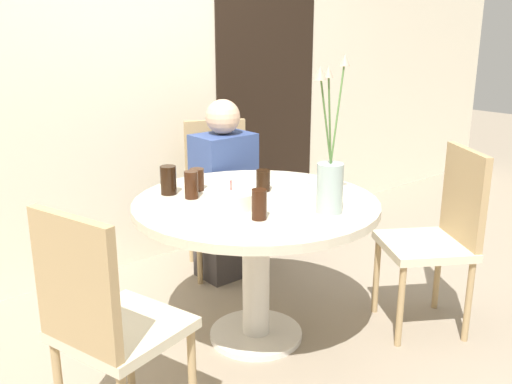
% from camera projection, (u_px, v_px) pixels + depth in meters
% --- Properties ---
extents(ground_plane, '(16.00, 16.00, 0.00)m').
position_uv_depth(ground_plane, '(256.00, 336.00, 2.82)').
color(ground_plane, gray).
extents(wall_back, '(8.00, 0.05, 2.60)m').
position_uv_depth(wall_back, '(122.00, 57.00, 3.35)').
color(wall_back, beige).
rests_on(wall_back, ground_plane).
extents(doorway_panel, '(0.90, 0.01, 2.05)m').
position_uv_depth(doorway_panel, '(267.00, 91.00, 4.10)').
color(doorway_panel, black).
rests_on(doorway_panel, ground_plane).
extents(dining_table, '(1.13, 1.13, 0.71)m').
position_uv_depth(dining_table, '(256.00, 228.00, 2.66)').
color(dining_table, beige).
rests_on(dining_table, ground_plane).
extents(chair_right_flank, '(0.53, 0.53, 0.92)m').
position_uv_depth(chair_right_flank, '(219.00, 187.00, 3.52)').
color(chair_right_flank, beige).
rests_on(chair_right_flank, ground_plane).
extents(chair_left_flank, '(0.49, 0.49, 0.92)m').
position_uv_depth(chair_left_flank, '(104.00, 317.00, 1.95)').
color(chair_left_flank, beige).
rests_on(chair_left_flank, ground_plane).
extents(chair_near_front, '(0.55, 0.55, 0.92)m').
position_uv_depth(chair_near_front, '(441.00, 229.00, 2.79)').
color(chair_near_front, beige).
rests_on(chair_near_front, ground_plane).
extents(birthday_cake, '(0.24, 0.24, 0.12)m').
position_uv_depth(birthday_cake, '(231.00, 198.00, 2.53)').
color(birthday_cake, white).
rests_on(birthday_cake, dining_table).
extents(flower_vase, '(0.24, 0.11, 0.66)m').
position_uv_depth(flower_vase, '(330.00, 175.00, 2.41)').
color(flower_vase, '#9EB2AD').
rests_on(flower_vase, dining_table).
extents(side_plate, '(0.20, 0.20, 0.01)m').
position_uv_depth(side_plate, '(290.00, 181.00, 2.92)').
color(side_plate, white).
rests_on(side_plate, dining_table).
extents(drink_glass_0, '(0.07, 0.07, 0.10)m').
position_uv_depth(drink_glass_0, '(263.00, 180.00, 2.76)').
color(drink_glass_0, black).
rests_on(drink_glass_0, dining_table).
extents(drink_glass_1, '(0.07, 0.07, 0.11)m').
position_uv_depth(drink_glass_1, '(197.00, 180.00, 2.76)').
color(drink_glass_1, '#33190C').
rests_on(drink_glass_1, dining_table).
extents(drink_glass_2, '(0.06, 0.06, 0.13)m').
position_uv_depth(drink_glass_2, '(191.00, 185.00, 2.64)').
color(drink_glass_2, '#33190C').
rests_on(drink_glass_2, dining_table).
extents(drink_glass_3, '(0.06, 0.06, 0.13)m').
position_uv_depth(drink_glass_3, '(259.00, 204.00, 2.35)').
color(drink_glass_3, '#33190C').
rests_on(drink_glass_3, dining_table).
extents(drink_glass_4, '(0.08, 0.08, 0.14)m').
position_uv_depth(drink_glass_4, '(168.00, 180.00, 2.70)').
color(drink_glass_4, black).
rests_on(drink_glass_4, dining_table).
extents(person_guest, '(0.34, 0.24, 1.08)m').
position_uv_depth(person_guest, '(224.00, 196.00, 3.38)').
color(person_guest, '#383333').
rests_on(person_guest, ground_plane).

